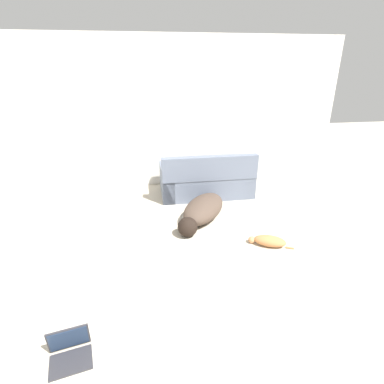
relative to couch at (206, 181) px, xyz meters
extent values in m
cube|color=silver|center=(-0.86, 0.67, 1.08)|extent=(7.00, 0.06, 2.67)
cube|color=slate|center=(0.00, 0.04, -0.06)|extent=(1.61, 0.82, 0.40)
cube|color=slate|center=(0.00, -0.31, 0.34)|extent=(1.61, 0.14, 0.40)
cube|color=slate|center=(0.70, 0.04, 0.01)|extent=(0.20, 0.82, 0.54)
cube|color=slate|center=(-0.70, 0.04, 0.01)|extent=(0.20, 0.82, 0.54)
ellipsoid|color=#4C3D33|center=(-0.23, -0.91, -0.09)|extent=(0.96, 1.09, 0.33)
sphere|color=black|center=(-0.54, -1.38, -0.12)|extent=(0.38, 0.38, 0.27)
cylinder|color=#4C3D33|center=(0.12, -0.40, -0.23)|extent=(0.19, 0.24, 0.06)
ellipsoid|color=#BC7A47|center=(0.48, -1.79, -0.19)|extent=(0.45, 0.35, 0.14)
sphere|color=tan|center=(0.27, -1.69, -0.21)|extent=(0.12, 0.12, 0.09)
cylinder|color=#BC7A47|center=(0.71, -1.90, -0.25)|extent=(0.10, 0.07, 0.02)
cube|color=#2D2D33|center=(-1.73, -3.13, -0.25)|extent=(0.36, 0.29, 0.02)
cube|color=#2D2D33|center=(-1.76, -3.00, -0.13)|extent=(0.33, 0.12, 0.23)
cube|color=#23334C|center=(-1.76, -3.01, -0.13)|extent=(0.30, 0.10, 0.20)
camera|label=1|loc=(-1.05, -4.91, 1.93)|focal=28.00mm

